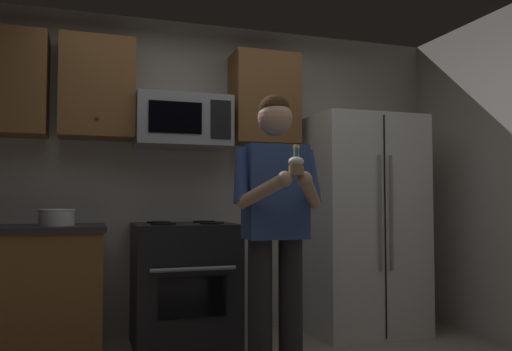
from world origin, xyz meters
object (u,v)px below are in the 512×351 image
(oven_range, at_px, (184,284))
(refrigerator, at_px, (362,224))
(bowl_large_white, at_px, (56,217))
(cupcake, at_px, (296,165))
(microwave, at_px, (183,122))
(person, at_px, (276,217))

(oven_range, relative_size, refrigerator, 0.52)
(bowl_large_white, xyz_separation_m, cupcake, (1.32, -1.22, 0.31))
(microwave, relative_size, bowl_large_white, 2.94)
(refrigerator, distance_m, person, 1.41)
(microwave, height_order, bowl_large_white, microwave)
(bowl_large_white, bearing_deg, cupcake, -42.91)
(oven_range, distance_m, bowl_large_white, 1.05)
(microwave, height_order, refrigerator, microwave)
(microwave, xyz_separation_m, person, (0.40, -1.04, -0.72))
(oven_range, bearing_deg, microwave, 89.98)
(oven_range, bearing_deg, bowl_large_white, -178.31)
(cupcake, bearing_deg, refrigerator, 47.79)
(bowl_large_white, bearing_deg, microwave, 9.09)
(microwave, relative_size, cupcake, 4.26)
(oven_range, height_order, cupcake, cupcake)
(refrigerator, bearing_deg, bowl_large_white, 179.71)
(oven_range, height_order, person, person)
(microwave, bearing_deg, oven_range, -90.02)
(person, height_order, cupcake, person)
(microwave, xyz_separation_m, cupcake, (0.40, -1.37, -0.43))
(oven_range, height_order, refrigerator, refrigerator)
(oven_range, xyz_separation_m, person, (0.40, -0.92, 0.53))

